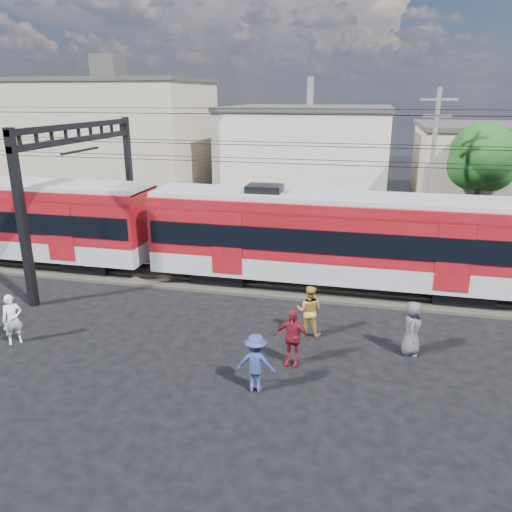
# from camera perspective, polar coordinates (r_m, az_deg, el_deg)

# --- Properties ---
(ground) EXTENTS (120.00, 120.00, 0.00)m
(ground) POSITION_cam_1_polar(r_m,az_deg,el_deg) (15.31, -0.19, -14.13)
(ground) COLOR black
(ground) RESTS_ON ground
(track_bed) EXTENTS (70.00, 3.40, 0.12)m
(track_bed) POSITION_cam_1_polar(r_m,az_deg,el_deg) (22.34, 4.53, -3.27)
(track_bed) COLOR #2D2823
(track_bed) RESTS_ON ground
(rail_near) EXTENTS (70.00, 0.12, 0.12)m
(rail_near) POSITION_cam_1_polar(r_m,az_deg,el_deg) (21.61, 4.23, -3.67)
(rail_near) COLOR #59544C
(rail_near) RESTS_ON track_bed
(rail_far) EXTENTS (70.00, 0.12, 0.12)m
(rail_far) POSITION_cam_1_polar(r_m,az_deg,el_deg) (23.00, 4.82, -2.33)
(rail_far) COLOR #59544C
(rail_far) RESTS_ON track_bed
(commuter_train) EXTENTS (50.30, 3.08, 4.17)m
(commuter_train) POSITION_cam_1_polar(r_m,az_deg,el_deg) (21.43, 9.91, 2.18)
(commuter_train) COLOR black
(commuter_train) RESTS_ON ground
(catenary) EXTENTS (70.00, 9.30, 7.52)m
(catenary) POSITION_cam_1_polar(r_m,az_deg,el_deg) (23.86, -16.48, 10.04)
(catenary) COLOR black
(catenary) RESTS_ON ground
(building_west) EXTENTS (14.28, 10.20, 9.30)m
(building_west) POSITION_cam_1_polar(r_m,az_deg,el_deg) (41.86, -15.88, 12.56)
(building_west) COLOR #B9A78E
(building_west) RESTS_ON ground
(building_midwest) EXTENTS (12.24, 12.24, 7.30)m
(building_midwest) POSITION_cam_1_polar(r_m,az_deg,el_deg) (40.18, 5.99, 11.49)
(building_midwest) COLOR beige
(building_midwest) RESTS_ON ground
(utility_pole_mid) EXTENTS (1.80, 0.24, 8.50)m
(utility_pole_mid) POSITION_cam_1_polar(r_m,az_deg,el_deg) (28.02, 19.43, 9.59)
(utility_pole_mid) COLOR slate
(utility_pole_mid) RESTS_ON ground
(tree_near) EXTENTS (3.82, 3.64, 6.72)m
(tree_near) POSITION_cam_1_polar(r_m,az_deg,el_deg) (31.52, 24.74, 10.04)
(tree_near) COLOR #382619
(tree_near) RESTS_ON ground
(pedestrian_a) EXTENTS (0.75, 0.74, 1.75)m
(pedestrian_a) POSITION_cam_1_polar(r_m,az_deg,el_deg) (18.94, -26.07, -6.52)
(pedestrian_a) COLOR white
(pedestrian_a) RESTS_ON ground
(pedestrian_b) EXTENTS (0.92, 0.73, 1.84)m
(pedestrian_b) POSITION_cam_1_polar(r_m,az_deg,el_deg) (17.68, 6.09, -6.22)
(pedestrian_b) COLOR #B38C38
(pedestrian_b) RESTS_ON ground
(pedestrian_c) EXTENTS (1.17, 0.71, 1.76)m
(pedestrian_c) POSITION_cam_1_polar(r_m,az_deg,el_deg) (14.46, -0.03, -12.13)
(pedestrian_c) COLOR navy
(pedestrian_c) RESTS_ON ground
(pedestrian_d) EXTENTS (1.15, 0.57, 1.89)m
(pedestrian_d) POSITION_cam_1_polar(r_m,az_deg,el_deg) (15.74, 4.12, -9.26)
(pedestrian_d) COLOR maroon
(pedestrian_d) RESTS_ON ground
(pedestrian_e) EXTENTS (0.70, 0.97, 1.84)m
(pedestrian_e) POSITION_cam_1_polar(r_m,az_deg,el_deg) (17.09, 17.42, -7.88)
(pedestrian_e) COLOR #49494E
(pedestrian_e) RESTS_ON ground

